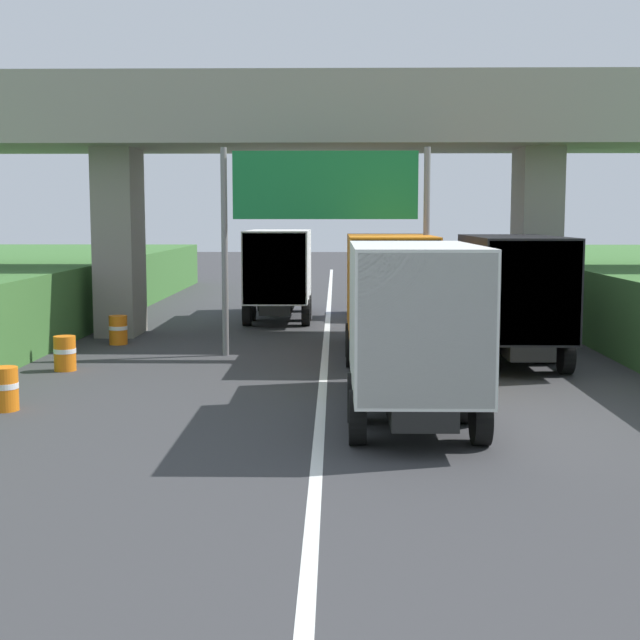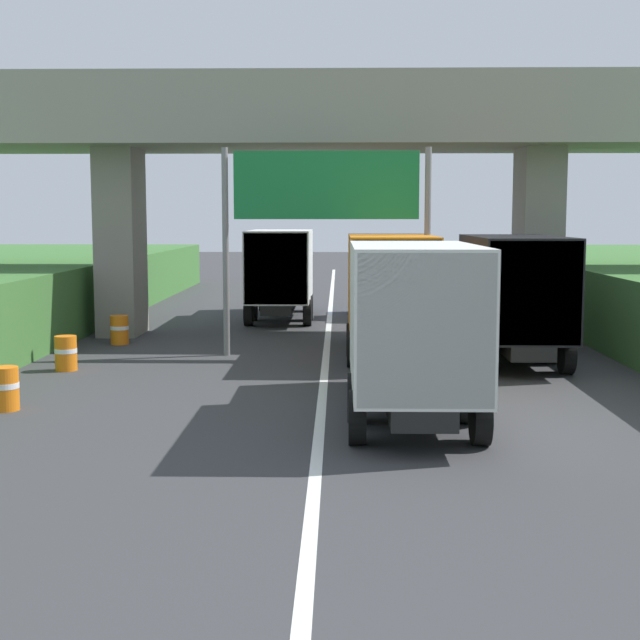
# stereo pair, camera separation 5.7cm
# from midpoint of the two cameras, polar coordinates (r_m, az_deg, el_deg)

# --- Properties ---
(lane_centre_stripe) EXTENTS (0.20, 86.34, 0.01)m
(lane_centre_stripe) POSITION_cam_midpoint_polar(r_m,az_deg,el_deg) (24.54, 0.23, -2.70)
(lane_centre_stripe) COLOR white
(lane_centre_stripe) RESTS_ON ground
(overpass_bridge) EXTENTS (40.00, 4.80, 8.38)m
(overpass_bridge) POSITION_cam_midpoint_polar(r_m,az_deg,el_deg) (30.11, 0.38, 11.22)
(overpass_bridge) COLOR gray
(overpass_bridge) RESTS_ON ground
(overhead_highway_sign) EXTENTS (5.88, 0.18, 5.88)m
(overhead_highway_sign) POSITION_cam_midpoint_polar(r_m,az_deg,el_deg) (25.46, 0.27, 7.56)
(overhead_highway_sign) COLOR slate
(overhead_highway_sign) RESTS_ON ground
(truck_orange) EXTENTS (2.44, 7.30, 3.44)m
(truck_orange) POSITION_cam_midpoint_polar(r_m,az_deg,el_deg) (25.90, 4.26, 2.08)
(truck_orange) COLOR black
(truck_orange) RESTS_ON ground
(truck_yellow) EXTENTS (2.44, 7.30, 3.44)m
(truck_yellow) POSITION_cam_midpoint_polar(r_m,az_deg,el_deg) (17.80, 5.59, 0.02)
(truck_yellow) COLOR black
(truck_yellow) RESTS_ON ground
(truck_blue) EXTENTS (2.44, 7.30, 3.44)m
(truck_blue) POSITION_cam_midpoint_polar(r_m,az_deg,el_deg) (34.87, -2.59, 3.24)
(truck_blue) COLOR black
(truck_blue) RESTS_ON ground
(truck_black) EXTENTS (2.44, 7.30, 3.44)m
(truck_black) POSITION_cam_midpoint_polar(r_m,az_deg,el_deg) (25.33, 11.72, 1.86)
(truck_black) COLOR black
(truck_black) RESTS_ON ground
(car_silver) EXTENTS (1.86, 4.10, 1.72)m
(car_silver) POSITION_cam_midpoint_polar(r_m,az_deg,el_deg) (35.58, 3.24, 1.57)
(car_silver) COLOR #B2B5B7
(car_silver) RESTS_ON ground
(construction_barrel_2) EXTENTS (0.57, 0.57, 0.90)m
(construction_barrel_2) POSITION_cam_midpoint_polar(r_m,az_deg,el_deg) (19.55, -19.44, -4.11)
(construction_barrel_2) COLOR orange
(construction_barrel_2) RESTS_ON ground
(construction_barrel_3) EXTENTS (0.57, 0.57, 0.90)m
(construction_barrel_3) POSITION_cam_midpoint_polar(r_m,az_deg,el_deg) (24.10, -15.93, -2.03)
(construction_barrel_3) COLOR orange
(construction_barrel_3) RESTS_ON ground
(construction_barrel_4) EXTENTS (0.57, 0.57, 0.90)m
(construction_barrel_4) POSITION_cam_midpoint_polar(r_m,az_deg,el_deg) (28.63, -12.72, -0.61)
(construction_barrel_4) COLOR orange
(construction_barrel_4) RESTS_ON ground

